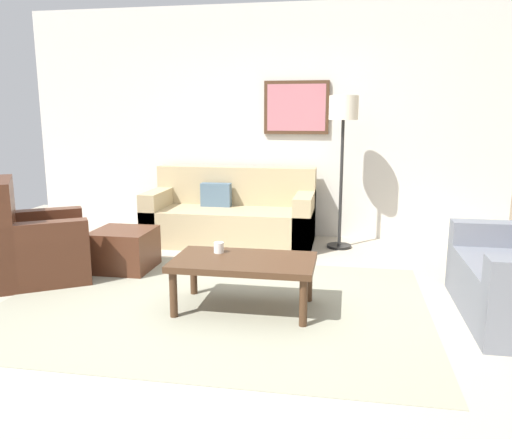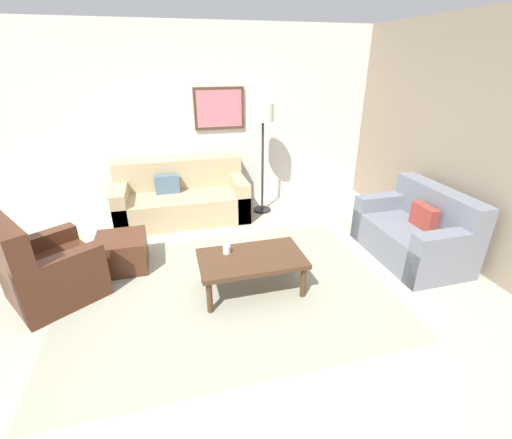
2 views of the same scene
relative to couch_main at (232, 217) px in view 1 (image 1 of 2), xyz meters
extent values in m
plane|color=#B2A893|center=(0.30, -2.10, -0.30)|extent=(8.00, 8.00, 0.00)
cube|color=silver|center=(0.30, 0.50, 1.10)|extent=(6.00, 0.12, 2.80)
cube|color=gray|center=(0.30, -2.10, -0.29)|extent=(3.42, 2.47, 0.01)
cube|color=tan|center=(0.00, -0.10, -0.09)|extent=(1.95, 0.89, 0.42)
cube|color=tan|center=(0.00, 0.23, 0.14)|extent=(1.95, 0.24, 0.88)
cube|color=tan|center=(-0.87, -0.10, 0.01)|extent=(0.20, 0.89, 0.62)
cube|color=tan|center=(0.88, -0.10, 0.01)|extent=(0.20, 0.89, 0.62)
cube|color=slate|center=(-0.20, 0.01, 0.26)|extent=(0.36, 0.12, 0.28)
cube|color=slate|center=(2.67, -1.38, 0.01)|extent=(0.86, 0.20, 0.62)
cube|color=#4C2819|center=(-1.43, -1.72, -0.08)|extent=(1.11, 1.11, 0.44)
cube|color=#4C2819|center=(-1.68, -1.89, 0.18)|extent=(0.61, 0.78, 0.95)
cube|color=#4C2819|center=(-1.25, -1.99, 0.00)|extent=(0.76, 0.57, 0.60)
cube|color=#4C2819|center=(-1.60, -1.45, 0.00)|extent=(0.76, 0.57, 0.60)
cube|color=#4C2819|center=(-0.80, -1.31, -0.10)|extent=(0.56, 0.56, 0.40)
cylinder|color=#472D1C|center=(0.09, -2.40, -0.12)|extent=(0.06, 0.06, 0.36)
cylinder|color=#472D1C|center=(1.07, -2.40, -0.12)|extent=(0.06, 0.06, 0.36)
cylinder|color=#472D1C|center=(0.09, -1.88, -0.12)|extent=(0.06, 0.06, 0.36)
cylinder|color=#472D1C|center=(1.07, -1.88, -0.12)|extent=(0.06, 0.06, 0.36)
cube|color=#472D1C|center=(0.58, -2.14, 0.09)|extent=(1.10, 0.64, 0.05)
cylinder|color=white|center=(0.34, -2.00, 0.15)|extent=(0.08, 0.08, 0.09)
cylinder|color=black|center=(1.28, -0.08, -0.28)|extent=(0.28, 0.28, 0.03)
cylinder|color=#262626|center=(1.28, -0.08, 0.43)|extent=(0.04, 0.04, 1.45)
cylinder|color=beige|center=(1.28, -0.08, 1.28)|extent=(0.32, 0.32, 0.26)
cube|color=#472D1C|center=(0.71, 0.41, 1.29)|extent=(0.78, 0.04, 0.63)
cube|color=#B86872|center=(0.71, 0.40, 1.29)|extent=(0.70, 0.01, 0.55)
camera|label=1|loc=(1.34, -5.90, 1.22)|focal=36.00mm
camera|label=2|loc=(-0.18, -5.18, 1.99)|focal=24.38mm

